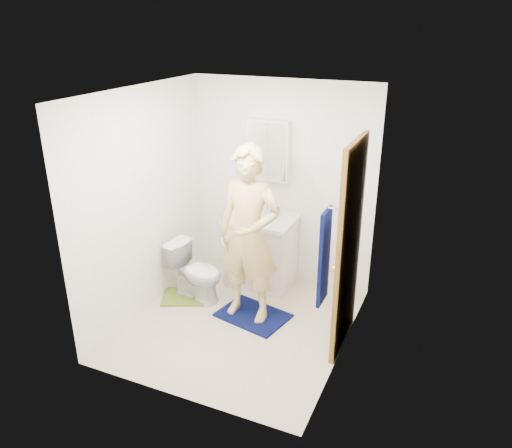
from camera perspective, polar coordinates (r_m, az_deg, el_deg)
The scene contains 22 objects.
floor at distance 5.40m, azimuth -1.89°, elevation -11.41°, with size 2.20×2.40×0.02m, color beige.
ceiling at distance 4.51m, azimuth -2.30°, elevation 14.98°, with size 2.20×2.40×0.02m, color white.
wall_back at distance 5.87m, azimuth 3.06°, elevation 4.65°, with size 2.20×0.02×2.40m, color white.
wall_front at distance 3.87m, azimuth -9.88°, elevation -5.57°, with size 2.20×0.02×2.40m, color white.
wall_left at distance 5.37m, azimuth -12.82°, elevation 2.36°, with size 0.02×2.40×2.40m, color white.
wall_right at distance 4.49m, azimuth 10.81°, elevation -1.55°, with size 0.02×2.40×2.40m, color white.
vanity_cabinet at distance 5.97m, azimuth 0.54°, elevation -3.30°, with size 0.75×0.55×0.80m, color white.
countertop at distance 5.79m, azimuth 0.56°, elevation 0.48°, with size 0.79×0.59×0.05m, color white.
sink_basin at distance 5.79m, azimuth 0.56°, elevation 0.62°, with size 0.40×0.40×0.03m, color white.
faucet at distance 5.92m, azimuth 1.25°, elevation 1.85°, with size 0.03×0.03×0.12m, color silver.
medicine_cabinet at distance 5.75m, azimuth 1.48°, elevation 8.43°, with size 0.50×0.12×0.70m, color white.
mirror_panel at distance 5.70m, azimuth 1.24°, elevation 8.30°, with size 0.46×0.01×0.66m, color white.
door at distance 4.70m, azimuth 10.55°, elevation -2.72°, with size 0.05×0.80×2.05m, color olive.
door_knob at distance 4.47m, azimuth 9.00°, elevation -5.13°, with size 0.07×0.07×0.07m, color gold.
towel at distance 3.98m, azimuth 7.80°, elevation -3.80°, with size 0.03×0.24×0.80m, color #060D3F.
towel_hook at distance 3.81m, azimuth 8.70°, elevation 1.77°, with size 0.02×0.02×0.06m, color silver.
toilet at distance 5.73m, azimuth -6.87°, elevation -5.43°, with size 0.37×0.65×0.66m, color white.
bath_mat at distance 5.50m, azimuth -0.34°, elevation -10.39°, with size 0.73×0.52×0.02m, color #060D3F.
green_rug at distance 5.90m, azimuth -8.22°, elevation -8.21°, with size 0.49×0.42×0.02m, color olive.
soap_dispenser at distance 5.79m, azimuth -1.23°, elevation 1.85°, with size 0.10×0.10×0.21m, color #CB5E6C.
toothbrush_cup at distance 5.85m, azimuth 2.18°, elevation 1.42°, with size 0.12×0.12×0.09m, color #83469A.
man at distance 5.06m, azimuth -0.85°, elevation -1.31°, with size 0.68×0.45×1.87m, color #DABE7A.
Camera 1 is at (1.96, -4.02, 3.01)m, focal length 35.00 mm.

